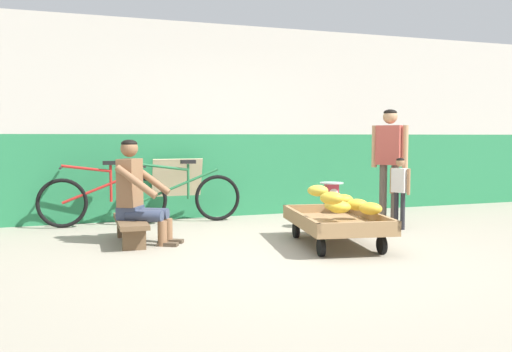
# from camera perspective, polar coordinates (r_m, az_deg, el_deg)

# --- Properties ---
(ground_plane) EXTENTS (80.00, 80.00, 0.00)m
(ground_plane) POSITION_cam_1_polar(r_m,az_deg,el_deg) (5.45, 4.66, -8.34)
(ground_plane) COLOR gray
(back_wall) EXTENTS (16.00, 0.30, 2.78)m
(back_wall) POSITION_cam_1_polar(r_m,az_deg,el_deg) (8.18, -4.05, 5.63)
(back_wall) COLOR #287F4C
(back_wall) RESTS_ON ground
(banana_cart) EXTENTS (1.07, 1.56, 0.36)m
(banana_cart) POSITION_cam_1_polar(r_m,az_deg,el_deg) (6.02, 8.26, -4.86)
(banana_cart) COLOR #99754C
(banana_cart) RESTS_ON ground
(banana_pile) EXTENTS (0.87, 1.10, 0.26)m
(banana_pile) POSITION_cam_1_polar(r_m,az_deg,el_deg) (6.07, 8.88, -2.66)
(banana_pile) COLOR gold
(banana_pile) RESTS_ON banana_cart
(low_bench) EXTENTS (0.33, 1.11, 0.27)m
(low_bench) POSITION_cam_1_polar(r_m,az_deg,el_deg) (6.24, -12.85, -4.97)
(low_bench) COLOR brown
(low_bench) RESTS_ON ground
(vendor_seated) EXTENTS (0.74, 0.65, 1.14)m
(vendor_seated) POSITION_cam_1_polar(r_m,az_deg,el_deg) (6.16, -12.15, -1.63)
(vendor_seated) COLOR brown
(vendor_seated) RESTS_ON ground
(plastic_crate) EXTENTS (0.36, 0.28, 0.30)m
(plastic_crate) POSITION_cam_1_polar(r_m,az_deg,el_deg) (7.11, 7.80, -4.21)
(plastic_crate) COLOR red
(plastic_crate) RESTS_ON ground
(weighing_scale) EXTENTS (0.30, 0.30, 0.29)m
(weighing_scale) POSITION_cam_1_polar(r_m,az_deg,el_deg) (7.07, 7.83, -1.78)
(weighing_scale) COLOR #28282D
(weighing_scale) RESTS_ON plastic_crate
(bicycle_near_left) EXTENTS (1.66, 0.48, 0.86)m
(bicycle_near_left) POSITION_cam_1_polar(r_m,az_deg,el_deg) (7.47, -15.55, -2.35)
(bicycle_near_left) COLOR black
(bicycle_near_left) RESTS_ON ground
(bicycle_far_left) EXTENTS (1.66, 0.48, 0.86)m
(bicycle_far_left) POSITION_cam_1_polar(r_m,az_deg,el_deg) (7.58, -7.78, -2.14)
(bicycle_far_left) COLOR black
(bicycle_far_left) RESTS_ON ground
(sign_board) EXTENTS (0.70, 0.29, 0.87)m
(sign_board) POSITION_cam_1_polar(r_m,az_deg,el_deg) (7.89, -8.21, -1.34)
(sign_board) COLOR #C6B289
(sign_board) RESTS_ON ground
(customer_adult) EXTENTS (0.36, 0.40, 1.53)m
(customer_adult) POSITION_cam_1_polar(r_m,az_deg,el_deg) (7.51, 13.65, 2.30)
(customer_adult) COLOR brown
(customer_adult) RESTS_ON ground
(customer_child) EXTENTS (0.18, 0.27, 0.90)m
(customer_child) POSITION_cam_1_polar(r_m,az_deg,el_deg) (7.19, 14.66, -0.93)
(customer_child) COLOR #232328
(customer_child) RESTS_ON ground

